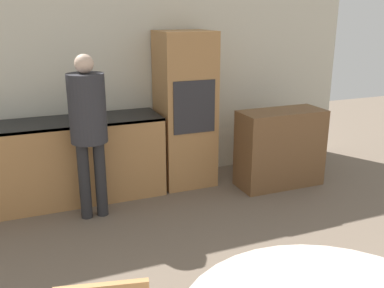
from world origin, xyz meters
The scene contains 5 objects.
wall_back centered at (0.00, 4.93, 1.30)m, with size 6.15×0.05×2.60m.
kitchen_counter centered at (-0.95, 4.58, 0.47)m, with size 2.56×0.60×0.91m.
oven_unit centered at (0.69, 4.59, 0.91)m, with size 0.63×0.59×1.83m.
sideboard centered at (1.71, 4.08, 0.46)m, with size 1.02×0.45×0.92m.
person_standing centered at (-0.53, 4.06, 1.03)m, with size 0.36×0.36×1.66m.
Camera 1 is at (-1.10, -0.05, 2.03)m, focal length 40.00 mm.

